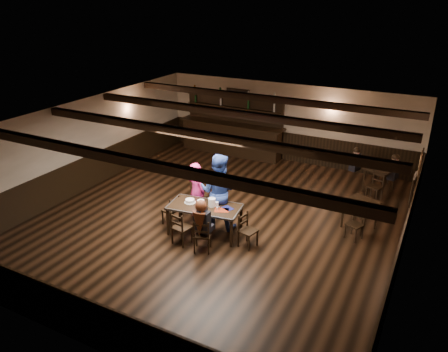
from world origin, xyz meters
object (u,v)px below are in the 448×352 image
at_px(dining_table, 205,208).
at_px(chair_near_right, 202,234).
at_px(woman_pink, 196,191).
at_px(bar_counter, 232,134).
at_px(chair_near_left, 180,226).
at_px(man_blue, 218,191).
at_px(cake, 190,201).

bearing_deg(dining_table, chair_near_right, -64.66).
relative_size(woman_pink, bar_counter, 0.39).
relative_size(chair_near_left, man_blue, 0.43).
xyz_separation_m(chair_near_right, woman_pink, (-0.98, 1.40, 0.29)).
xyz_separation_m(chair_near_left, chair_near_right, (0.63, -0.04, -0.01)).
bearing_deg(cake, chair_near_right, -44.50).
bearing_deg(man_blue, cake, 32.23).
relative_size(chair_near_left, cake, 3.05).
height_order(chair_near_right, man_blue, man_blue).
height_order(chair_near_left, cake, chair_near_left).
relative_size(chair_near_left, woman_pink, 0.55).
bearing_deg(chair_near_left, woman_pink, 104.49).
height_order(chair_near_left, woman_pink, woman_pink).
bearing_deg(dining_table, bar_counter, 110.17).
distance_m(chair_near_right, bar_counter, 6.76).
bearing_deg(cake, woman_pink, 107.53).
bearing_deg(bar_counter, cake, -73.69).
relative_size(dining_table, bar_counter, 0.47).
bearing_deg(bar_counter, man_blue, -66.95).
relative_size(dining_table, chair_near_right, 2.26).
bearing_deg(chair_near_right, dining_table, 115.34).
distance_m(dining_table, chair_near_left, 0.79).
height_order(woman_pink, man_blue, man_blue).
relative_size(woman_pink, cake, 5.57).
height_order(chair_near_left, chair_near_right, chair_near_left).
height_order(man_blue, bar_counter, bar_counter).
distance_m(chair_near_left, chair_near_right, 0.63).
distance_m(dining_table, chair_near_right, 0.87).
relative_size(man_blue, cake, 7.05).
bearing_deg(woman_pink, man_blue, -173.76).
bearing_deg(woman_pink, cake, 126.01).
bearing_deg(chair_near_right, bar_counter, 110.82).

